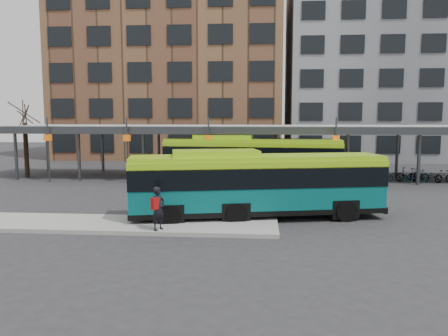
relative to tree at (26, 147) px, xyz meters
The scene contains 10 objects.
ground 21.77m from the tree, 33.69° to the right, with size 120.00×120.00×0.00m, color #28282B.
boarding_island 19.67m from the tree, 50.19° to the right, with size 14.00×3.00×0.18m, color gray.
canopy 18.03m from the tree, ahead, with size 40.00×6.53×4.80m.
tree is the anchor object (origin of this frame).
building_brick 23.18m from the tree, 68.20° to the left, with size 26.00×14.00×22.00m, color brown.
building_grey 40.17m from the tree, 30.47° to the left, with size 24.00×14.00×20.00m, color slate.
bus_front 22.61m from the tree, 34.95° to the right, with size 12.18×5.02×3.29m.
bus_rear 18.16m from the tree, ahead, with size 13.02×4.03×3.53m.
pedestrian 21.78m from the tree, 48.02° to the right, with size 0.71×0.78×1.80m.
bike_rack 30.60m from the tree, ahead, with size 4.94×1.47×1.06m.
Camera 1 is at (0.68, -21.48, 4.80)m, focal length 35.00 mm.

